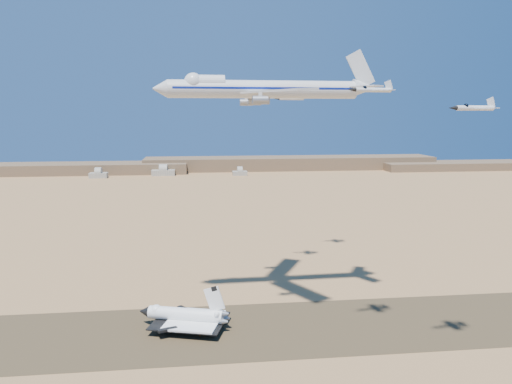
{
  "coord_description": "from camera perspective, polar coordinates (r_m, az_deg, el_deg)",
  "views": [
    {
      "loc": [
        -15.96,
        -175.82,
        80.08
      ],
      "look_at": [
        5.93,
        8.0,
        51.04
      ],
      "focal_mm": 35.0,
      "sensor_mm": 36.0,
      "label": 1
    }
  ],
  "objects": [
    {
      "name": "carrier_747",
      "position": [
        197.95,
        0.11,
        11.67
      ],
      "size": [
        87.79,
        68.14,
        21.9
      ],
      "rotation": [
        0.0,
        0.0,
        0.03
      ],
      "color": "silver"
    },
    {
      "name": "hangars",
      "position": [
        660.32,
        -10.93,
        2.21
      ],
      "size": [
        200.5,
        29.5,
        30.0
      ],
      "color": "#9E9A8C",
      "rests_on": "ground"
    },
    {
      "name": "crew_b",
      "position": [
        189.8,
        -6.43,
        -15.76
      ],
      "size": [
        1.03,
        1.03,
        1.9
      ],
      "primitive_type": "imported",
      "rotation": [
        0.0,
        0.0,
        2.36
      ],
      "color": "#CB560B",
      "rests_on": "runway"
    },
    {
      "name": "shuttle",
      "position": [
        195.66,
        -8.12,
        -13.86
      ],
      "size": [
        35.4,
        27.96,
        17.27
      ],
      "rotation": [
        0.0,
        0.0,
        -0.29
      ],
      "color": "white",
      "rests_on": "runway"
    },
    {
      "name": "ground",
      "position": [
        193.86,
        -1.52,
        -15.49
      ],
      "size": [
        1200.0,
        1200.0,
        0.0
      ],
      "primitive_type": "plane",
      "color": "#A57749",
      "rests_on": "ground"
    },
    {
      "name": "ridgeline",
      "position": [
        711.51,
        -0.2,
        3.07
      ],
      "size": [
        960.0,
        90.0,
        18.0
      ],
      "color": "brown",
      "rests_on": "ground"
    },
    {
      "name": "crew_c",
      "position": [
        191.39,
        -6.44,
        -15.59
      ],
      "size": [
        1.07,
        0.84,
        1.63
      ],
      "primitive_type": "imported",
      "rotation": [
        0.0,
        0.0,
        2.72
      ],
      "color": "#CB560B",
      "rests_on": "runway"
    },
    {
      "name": "chase_jet_a",
      "position": [
        164.29,
        13.16,
        11.31
      ],
      "size": [
        15.77,
        8.91,
        3.96
      ],
      "rotation": [
        0.0,
        0.0,
        0.19
      ],
      "color": "silver"
    },
    {
      "name": "chase_jet_b",
      "position": [
        158.3,
        23.64,
        8.81
      ],
      "size": [
        15.76,
        8.82,
        3.95
      ],
      "rotation": [
        0.0,
        0.0,
        0.17
      ],
      "color": "silver"
    },
    {
      "name": "runway",
      "position": [
        193.84,
        -1.52,
        -15.48
      ],
      "size": [
        600.0,
        50.0,
        0.06
      ],
      "primitive_type": "cube",
      "color": "#4B3A25",
      "rests_on": "ground"
    },
    {
      "name": "chase_jet_d",
      "position": [
        272.4,
        7.9,
        11.61
      ],
      "size": [
        15.23,
        8.11,
        3.79
      ],
      "rotation": [
        0.0,
        0.0,
        -0.03
      ],
      "color": "silver"
    },
    {
      "name": "chase_jet_c",
      "position": [
        245.76,
        4.02,
        10.61
      ],
      "size": [
        14.99,
        8.22,
        3.74
      ],
      "rotation": [
        0.0,
        0.0,
        -0.11
      ],
      "color": "silver"
    },
    {
      "name": "crew_a",
      "position": [
        189.82,
        -5.98,
        -15.77
      ],
      "size": [
        0.45,
        0.67,
        1.82
      ],
      "primitive_type": "imported",
      "rotation": [
        0.0,
        0.0,
        1.54
      ],
      "color": "#CB560B",
      "rests_on": "runway"
    }
  ]
}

